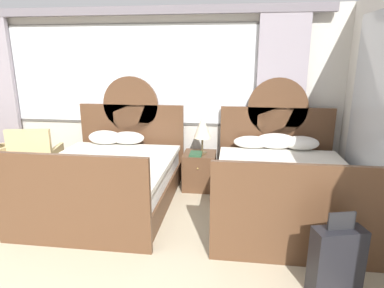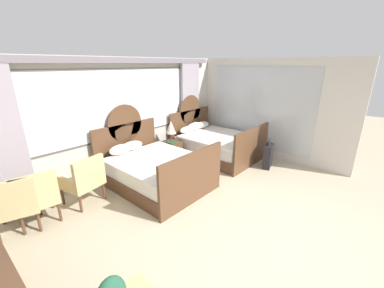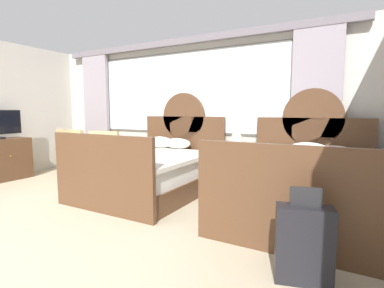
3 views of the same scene
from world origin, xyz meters
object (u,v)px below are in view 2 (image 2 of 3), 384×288
(nightstand_between_beds, at_px, (171,152))
(armchair_by_window_centre, at_px, (35,196))
(table_lamp_on_nightstand, at_px, (171,127))
(book_on_nightstand, at_px, (172,143))
(bed_near_mirror, at_px, (216,144))
(armchair_by_window_left, at_px, (84,179))
(armchair_by_window_right, at_px, (15,203))
(suitcase_on_floor, at_px, (268,156))
(bed_near_window, at_px, (155,169))

(nightstand_between_beds, relative_size, armchair_by_window_centre, 0.59)
(table_lamp_on_nightstand, distance_m, book_on_nightstand, 0.40)
(bed_near_mirror, bearing_deg, table_lamp_on_nightstand, 148.01)
(armchair_by_window_left, bearing_deg, nightstand_between_beds, 6.26)
(book_on_nightstand, relative_size, armchair_by_window_right, 0.27)
(book_on_nightstand, bearing_deg, bed_near_mirror, -26.32)
(armchair_by_window_left, relative_size, suitcase_on_floor, 1.26)
(suitcase_on_floor, bearing_deg, bed_near_mirror, 99.45)
(book_on_nightstand, height_order, armchair_by_window_centre, armchair_by_window_centre)
(book_on_nightstand, relative_size, armchair_by_window_centre, 0.27)
(bed_near_window, xyz_separation_m, armchair_by_window_left, (-1.34, 0.42, 0.14))
(bed_near_window, height_order, suitcase_on_floor, bed_near_window)
(book_on_nightstand, xyz_separation_m, armchair_by_window_left, (-2.44, -0.18, -0.07))
(nightstand_between_beds, distance_m, suitcase_on_floor, 2.55)
(bed_near_mirror, xyz_separation_m, armchair_by_window_left, (-3.63, 0.41, 0.13))
(nightstand_between_beds, distance_m, armchair_by_window_centre, 3.32)
(bed_near_mirror, height_order, armchair_by_window_centre, bed_near_mirror)
(armchair_by_window_right, bearing_deg, book_on_nightstand, 2.83)
(armchair_by_window_right, bearing_deg, nightstand_between_beds, 4.33)
(book_on_nightstand, bearing_deg, armchair_by_window_right, -177.17)
(bed_near_mirror, distance_m, armchair_by_window_right, 4.74)
(bed_near_mirror, distance_m, table_lamp_on_nightstand, 1.42)
(table_lamp_on_nightstand, bearing_deg, armchair_by_window_centre, -175.21)
(bed_near_mirror, height_order, nightstand_between_beds, bed_near_mirror)
(book_on_nightstand, xyz_separation_m, armchair_by_window_centre, (-3.25, -0.18, -0.07))
(armchair_by_window_left, relative_size, armchair_by_window_right, 1.00)
(armchair_by_window_right, bearing_deg, bed_near_window, -9.85)
(bed_near_mirror, relative_size, armchair_by_window_right, 2.27)
(table_lamp_on_nightstand, xyz_separation_m, armchair_by_window_right, (-3.61, -0.28, -0.45))
(armchair_by_window_left, distance_m, suitcase_on_floor, 4.31)
(armchair_by_window_left, bearing_deg, book_on_nightstand, 4.14)
(bed_near_mirror, height_order, armchair_by_window_left, bed_near_mirror)
(bed_near_window, distance_m, suitcase_on_floor, 2.92)
(armchair_by_window_left, bearing_deg, armchair_by_window_right, 179.87)
(nightstand_between_beds, relative_size, suitcase_on_floor, 0.74)
(bed_near_mirror, relative_size, armchair_by_window_left, 2.27)
(bed_near_mirror, height_order, book_on_nightstand, bed_near_mirror)
(bed_near_mirror, height_order, table_lamp_on_nightstand, bed_near_mirror)
(table_lamp_on_nightstand, bearing_deg, armchair_by_window_right, -175.64)
(armchair_by_window_centre, bearing_deg, table_lamp_on_nightstand, 4.79)
(bed_near_mirror, relative_size, book_on_nightstand, 8.31)
(bed_near_mirror, distance_m, nightstand_between_beds, 1.33)
(armchair_by_window_left, height_order, armchair_by_window_centre, same)
(table_lamp_on_nightstand, height_order, armchair_by_window_left, table_lamp_on_nightstand)
(bed_near_window, distance_m, armchair_by_window_centre, 2.20)
(suitcase_on_floor, bearing_deg, table_lamp_on_nightstand, 122.00)
(bed_near_window, bearing_deg, table_lamp_on_nightstand, 30.53)
(suitcase_on_floor, bearing_deg, book_on_nightstand, 124.87)
(bed_near_window, height_order, book_on_nightstand, bed_near_window)
(table_lamp_on_nightstand, xyz_separation_m, suitcase_on_floor, (1.35, -2.15, -0.65))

